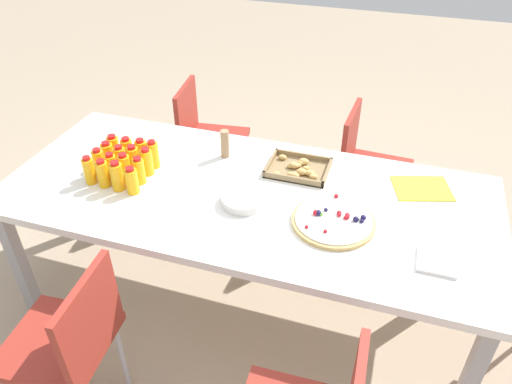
{
  "coord_description": "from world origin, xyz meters",
  "views": [
    {
      "loc": [
        0.61,
        -1.74,
        2.09
      ],
      "look_at": [
        0.05,
        -0.01,
        0.78
      ],
      "focal_mm": 34.14,
      "sensor_mm": 36.0,
      "label": 1
    }
  ],
  "objects_px": {
    "juice_bottle_0": "(89,171)",
    "paper_folder": "(422,188)",
    "juice_bottle_2": "(117,176)",
    "juice_bottle_1": "(103,174)",
    "juice_bottle_9": "(121,159)",
    "fruit_pizza": "(334,221)",
    "juice_bottle_10": "(133,160)",
    "cardboard_tube": "(225,144)",
    "chair_near_left": "(70,339)",
    "juice_bottle_14": "(142,153)",
    "juice_bottle_12": "(114,148)",
    "juice_bottle_13": "(127,151)",
    "juice_bottle_6": "(125,168)",
    "juice_bottle_11": "(147,162)",
    "chair_far_left": "(205,134)",
    "party_table": "(246,202)",
    "juice_bottle_3": "(132,181)",
    "juice_bottle_5": "(111,166)",
    "napkin_stack": "(437,261)",
    "plate_stack": "(243,199)",
    "juice_bottle_4": "(99,163)",
    "snack_tray": "(298,169)",
    "juice_bottle_15": "(153,155)",
    "juice_bottle_8": "(107,156)",
    "chair_far_right": "(366,163)",
    "juice_bottle_7": "(139,171)"
  },
  "relations": [
    {
      "from": "cardboard_tube",
      "to": "paper_folder",
      "type": "xyz_separation_m",
      "value": [
        0.99,
        0.01,
        -0.07
      ]
    },
    {
      "from": "juice_bottle_6",
      "to": "juice_bottle_7",
      "type": "height_order",
      "value": "juice_bottle_6"
    },
    {
      "from": "juice_bottle_8",
      "to": "napkin_stack",
      "type": "height_order",
      "value": "juice_bottle_8"
    },
    {
      "from": "juice_bottle_4",
      "to": "juice_bottle_9",
      "type": "relative_size",
      "value": 1.05
    },
    {
      "from": "juice_bottle_6",
      "to": "juice_bottle_11",
      "type": "height_order",
      "value": "juice_bottle_6"
    },
    {
      "from": "juice_bottle_10",
      "to": "cardboard_tube",
      "type": "xyz_separation_m",
      "value": [
        0.37,
        0.27,
        0.0
      ]
    },
    {
      "from": "juice_bottle_6",
      "to": "fruit_pizza",
      "type": "bearing_deg",
      "value": -1.05
    },
    {
      "from": "party_table",
      "to": "juice_bottle_8",
      "type": "bearing_deg",
      "value": -179.66
    },
    {
      "from": "party_table",
      "to": "juice_bottle_9",
      "type": "distance_m",
      "value": 0.66
    },
    {
      "from": "juice_bottle_0",
      "to": "paper_folder",
      "type": "distance_m",
      "value": 1.58
    },
    {
      "from": "fruit_pizza",
      "to": "juice_bottle_13",
      "type": "bearing_deg",
      "value": 171.42
    },
    {
      "from": "juice_bottle_2",
      "to": "juice_bottle_1",
      "type": "bearing_deg",
      "value": 177.94
    },
    {
      "from": "juice_bottle_12",
      "to": "juice_bottle_13",
      "type": "relative_size",
      "value": 0.99
    },
    {
      "from": "juice_bottle_5",
      "to": "juice_bottle_15",
      "type": "relative_size",
      "value": 0.89
    },
    {
      "from": "fruit_pizza",
      "to": "cardboard_tube",
      "type": "bearing_deg",
      "value": 149.95
    },
    {
      "from": "chair_far_right",
      "to": "napkin_stack",
      "type": "bearing_deg",
      "value": 22.54
    },
    {
      "from": "fruit_pizza",
      "to": "juice_bottle_7",
      "type": "bearing_deg",
      "value": 178.71
    },
    {
      "from": "juice_bottle_12",
      "to": "plate_stack",
      "type": "relative_size",
      "value": 0.7
    },
    {
      "from": "napkin_stack",
      "to": "juice_bottle_10",
      "type": "bearing_deg",
      "value": 171.6
    },
    {
      "from": "juice_bottle_13",
      "to": "plate_stack",
      "type": "xyz_separation_m",
      "value": [
        0.67,
        -0.15,
        -0.05
      ]
    },
    {
      "from": "fruit_pizza",
      "to": "juice_bottle_5",
      "type": "bearing_deg",
      "value": 178.79
    },
    {
      "from": "juice_bottle_5",
      "to": "snack_tray",
      "type": "distance_m",
      "value": 0.91
    },
    {
      "from": "chair_near_left",
      "to": "paper_folder",
      "type": "distance_m",
      "value": 1.67
    },
    {
      "from": "juice_bottle_14",
      "to": "fruit_pizza",
      "type": "xyz_separation_m",
      "value": [
        1.01,
        -0.17,
        -0.06
      ]
    },
    {
      "from": "juice_bottle_6",
      "to": "juice_bottle_9",
      "type": "distance_m",
      "value": 0.1
    },
    {
      "from": "chair_far_left",
      "to": "juice_bottle_10",
      "type": "relative_size",
      "value": 5.56
    },
    {
      "from": "juice_bottle_3",
      "to": "chair_far_right",
      "type": "bearing_deg",
      "value": 45.68
    },
    {
      "from": "juice_bottle_1",
      "to": "paper_folder",
      "type": "xyz_separation_m",
      "value": [
        1.44,
        0.44,
        -0.06
      ]
    },
    {
      "from": "juice_bottle_0",
      "to": "chair_near_left",
      "type": "bearing_deg",
      "value": -67.41
    },
    {
      "from": "snack_tray",
      "to": "paper_folder",
      "type": "relative_size",
      "value": 1.16
    },
    {
      "from": "juice_bottle_3",
      "to": "juice_bottle_4",
      "type": "distance_m",
      "value": 0.24
    },
    {
      "from": "juice_bottle_3",
      "to": "juice_bottle_5",
      "type": "relative_size",
      "value": 1.04
    },
    {
      "from": "juice_bottle_12",
      "to": "fruit_pizza",
      "type": "xyz_separation_m",
      "value": [
        1.16,
        -0.17,
        -0.05
      ]
    },
    {
      "from": "juice_bottle_11",
      "to": "cardboard_tube",
      "type": "bearing_deg",
      "value": 41.56
    },
    {
      "from": "juice_bottle_13",
      "to": "chair_far_right",
      "type": "bearing_deg",
      "value": 34.51
    },
    {
      "from": "juice_bottle_9",
      "to": "paper_folder",
      "type": "relative_size",
      "value": 0.53
    },
    {
      "from": "party_table",
      "to": "juice_bottle_3",
      "type": "height_order",
      "value": "juice_bottle_3"
    },
    {
      "from": "juice_bottle_9",
      "to": "fruit_pizza",
      "type": "distance_m",
      "value": 1.09
    },
    {
      "from": "juice_bottle_12",
      "to": "juice_bottle_15",
      "type": "distance_m",
      "value": 0.22
    },
    {
      "from": "chair_near_left",
      "to": "juice_bottle_5",
      "type": "relative_size",
      "value": 6.25
    },
    {
      "from": "juice_bottle_11",
      "to": "juice_bottle_12",
      "type": "height_order",
      "value": "juice_bottle_11"
    },
    {
      "from": "juice_bottle_0",
      "to": "fruit_pizza",
      "type": "xyz_separation_m",
      "value": [
        1.16,
        0.05,
        -0.06
      ]
    },
    {
      "from": "juice_bottle_14",
      "to": "snack_tray",
      "type": "bearing_deg",
      "value": 13.26
    },
    {
      "from": "juice_bottle_0",
      "to": "snack_tray",
      "type": "bearing_deg",
      "value": 23.61
    },
    {
      "from": "juice_bottle_5",
      "to": "juice_bottle_12",
      "type": "distance_m",
      "value": 0.16
    },
    {
      "from": "juice_bottle_6",
      "to": "juice_bottle_15",
      "type": "height_order",
      "value": "juice_bottle_15"
    },
    {
      "from": "juice_bottle_1",
      "to": "juice_bottle_10",
      "type": "bearing_deg",
      "value": 62.69
    },
    {
      "from": "plate_stack",
      "to": "juice_bottle_0",
      "type": "bearing_deg",
      "value": -174.7
    },
    {
      "from": "cardboard_tube",
      "to": "juice_bottle_3",
      "type": "bearing_deg",
      "value": -124.45
    },
    {
      "from": "chair_near_left",
      "to": "juice_bottle_15",
      "type": "relative_size",
      "value": 5.58
    }
  ]
}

